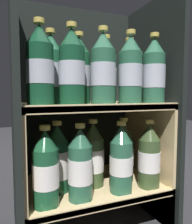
{
  "coord_description": "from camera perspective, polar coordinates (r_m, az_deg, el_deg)",
  "views": [
    {
      "loc": [
        -0.29,
        -0.6,
        0.51
      ],
      "look_at": [
        0.0,
        0.12,
        0.44
      ],
      "focal_mm": 35.0,
      "sensor_mm": 36.0,
      "label": 1
    }
  ],
  "objects": [
    {
      "name": "fridge_side_right",
      "position": [
        0.97,
        13.95,
        0.71
      ],
      "size": [
        0.02,
        0.39,
        0.89
      ],
      "primitive_type": "cube",
      "color": "black",
      "rests_on": "ground_plane"
    },
    {
      "name": "bottle_upper_front_1",
      "position": [
        0.7,
        -6.31,
        11.21
      ],
      "size": [
        0.08,
        0.08,
        0.25
      ],
      "color": "#144228",
      "rests_on": "shelf_upper"
    },
    {
      "name": "fridge_side_left",
      "position": [
        0.78,
        -20.39,
        -0.35
      ],
      "size": [
        0.02,
        0.39,
        0.89
      ],
      "primitive_type": "cube",
      "color": "black",
      "rests_on": "ground_plane"
    },
    {
      "name": "bottle_upper_front_4",
      "position": [
        0.83,
        14.87,
        9.96
      ],
      "size": [
        0.08,
        0.08,
        0.25
      ],
      "color": "#285B42",
      "rests_on": "shelf_upper"
    },
    {
      "name": "bottle_lower_back_1",
      "position": [
        0.84,
        -1.04,
        -11.47
      ],
      "size": [
        0.08,
        0.08,
        0.25
      ],
      "color": "#384C28",
      "rests_on": "shelf_lower"
    },
    {
      "name": "bottle_upper_back_2",
      "position": [
        0.83,
        2.57,
        10.16
      ],
      "size": [
        0.08,
        0.08,
        0.25
      ],
      "color": "#285B42",
      "rests_on": "shelf_upper"
    },
    {
      "name": "bottle_lower_back_2",
      "position": [
        0.9,
        7.17,
        -10.44
      ],
      "size": [
        0.08,
        0.08,
        0.25
      ],
      "color": "#384C28",
      "rests_on": "shelf_lower"
    },
    {
      "name": "bottle_lower_front_1",
      "position": [
        0.74,
        -4.12,
        -13.85
      ],
      "size": [
        0.08,
        0.08,
        0.25
      ],
      "color": "#285B42",
      "rests_on": "shelf_lower"
    },
    {
      "name": "bottle_lower_front_2",
      "position": [
        0.79,
        6.58,
        -12.43
      ],
      "size": [
        0.08,
        0.08,
        0.25
      ],
      "color": "#285B42",
      "rests_on": "shelf_lower"
    },
    {
      "name": "bottle_upper_front_2",
      "position": [
        0.73,
        1.72,
        10.91
      ],
      "size": [
        0.08,
        0.08,
        0.25
      ],
      "color": "#285B42",
      "rests_on": "shelf_upper"
    },
    {
      "name": "bottle_lower_front_3",
      "position": [
        0.86,
        13.72,
        -11.32
      ],
      "size": [
        0.08,
        0.08,
        0.25
      ],
      "color": "#384C28",
      "rests_on": "shelf_lower"
    },
    {
      "name": "bottle_upper_back_3",
      "position": [
        0.88,
        8.7,
        9.77
      ],
      "size": [
        0.08,
        0.08,
        0.25
      ],
      "color": "#285B42",
      "rests_on": "shelf_upper"
    },
    {
      "name": "bottle_upper_back_1",
      "position": [
        0.8,
        -4.42,
        10.4
      ],
      "size": [
        0.08,
        0.08,
        0.25
      ],
      "color": "#194C2D",
      "rests_on": "shelf_upper"
    },
    {
      "name": "bottle_lower_back_0",
      "position": [
        0.81,
        -10.01,
        -12.32
      ],
      "size": [
        0.08,
        0.08,
        0.25
      ],
      "color": "#194C2D",
      "rests_on": "shelf_lower"
    },
    {
      "name": "fridge_back_wall",
      "position": [
        1.01,
        -5.1,
        1.0
      ],
      "size": [
        0.57,
        0.02,
        0.89
      ],
      "primitive_type": "cube",
      "color": "black",
      "rests_on": "ground_plane"
    },
    {
      "name": "bottle_upper_front_0",
      "position": [
        0.68,
        -14.41,
        11.31
      ],
      "size": [
        0.08,
        0.08,
        0.25
      ],
      "color": "#144228",
      "rests_on": "shelf_upper"
    },
    {
      "name": "bottle_upper_front_3",
      "position": [
        0.78,
        8.97,
        10.47
      ],
      "size": [
        0.08,
        0.08,
        0.25
      ],
      "color": "#285B42",
      "rests_on": "shelf_upper"
    },
    {
      "name": "bottle_upper_back_0",
      "position": [
        0.77,
        -11.69,
        10.47
      ],
      "size": [
        0.08,
        0.08,
        0.25
      ],
      "color": "#1E5638",
      "rests_on": "shelf_upper"
    },
    {
      "name": "shelf_upper",
      "position": [
        0.84,
        -1.18,
        -6.61
      ],
      "size": [
        0.53,
        0.35,
        0.48
      ],
      "color": "#DBBC84",
      "rests_on": "ground_plane"
    },
    {
      "name": "shelf_lower",
      "position": [
        0.91,
        -1.07,
        -19.88
      ],
      "size": [
        0.53,
        0.35,
        0.17
      ],
      "color": "#DBBC84",
      "rests_on": "ground_plane"
    },
    {
      "name": "bottle_lower_front_0",
      "position": [
        0.71,
        -13.0,
        -14.6
      ],
      "size": [
        0.08,
        0.08,
        0.25
      ],
      "color": "#194C2D",
      "rests_on": "shelf_lower"
    }
  ]
}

